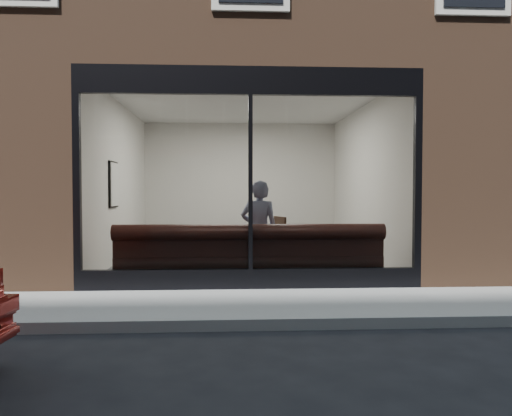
{
  "coord_description": "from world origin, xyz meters",
  "views": [
    {
      "loc": [
        -0.31,
        -5.12,
        1.43
      ],
      "look_at": [
        0.1,
        2.4,
        1.17
      ],
      "focal_mm": 35.0,
      "sensor_mm": 36.0,
      "label": 1
    }
  ],
  "objects": [
    {
      "name": "person",
      "position": [
        0.17,
        2.69,
        0.79
      ],
      "size": [
        0.61,
        0.43,
        1.59
      ],
      "primitive_type": "imported",
      "rotation": [
        0.0,
        0.0,
        3.05
      ],
      "color": "#8993B9",
      "rests_on": "cafe_floor"
    },
    {
      "name": "host_building_pier_right",
      "position": [
        3.75,
        8.0,
        1.6
      ],
      "size": [
        2.5,
        12.0,
        3.2
      ],
      "primitive_type": "cube",
      "color": "brown",
      "rests_on": "ground"
    },
    {
      "name": "storefront_mullion",
      "position": [
        0.0,
        2.05,
        1.55
      ],
      "size": [
        0.06,
        0.1,
        2.5
      ],
      "primitive_type": "cube",
      "color": "black",
      "rests_on": "storefront_kick"
    },
    {
      "name": "cafe_table_left",
      "position": [
        -0.56,
        3.0,
        0.74
      ],
      "size": [
        0.75,
        0.75,
        0.04
      ],
      "primitive_type": "cube",
      "rotation": [
        0.0,
        0.0,
        -0.2
      ],
      "color": "black",
      "rests_on": "cafe_floor"
    },
    {
      "name": "wall_poster",
      "position": [
        -2.45,
        4.35,
        1.55
      ],
      "size": [
        0.02,
        0.6,
        0.8
      ],
      "primitive_type": "cube",
      "color": "white",
      "rests_on": "cafe_wall_left"
    },
    {
      "name": "banquette",
      "position": [
        0.0,
        2.45,
        0.23
      ],
      "size": [
        4.0,
        0.55,
        0.45
      ],
      "primitive_type": "cube",
      "color": "#3D1B16",
      "rests_on": "cafe_floor"
    },
    {
      "name": "kerb_near",
      "position": [
        0.0,
        -0.05,
        0.06
      ],
      "size": [
        40.0,
        0.1,
        0.12
      ],
      "primitive_type": "cube",
      "color": "gray",
      "rests_on": "ground"
    },
    {
      "name": "host_building_backfill",
      "position": [
        0.0,
        11.0,
        1.6
      ],
      "size": [
        5.0,
        6.0,
        3.2
      ],
      "primitive_type": "cube",
      "color": "brown",
      "rests_on": "ground"
    },
    {
      "name": "cafe_wall_right",
      "position": [
        2.49,
        5.0,
        1.6
      ],
      "size": [
        0.0,
        6.0,
        6.0
      ],
      "primitive_type": "plane",
      "rotation": [
        1.57,
        0.0,
        -1.57
      ],
      "color": "silver",
      "rests_on": "ground"
    },
    {
      "name": "storefront_glass",
      "position": [
        0.0,
        2.02,
        1.55
      ],
      "size": [
        4.8,
        0.0,
        4.8
      ],
      "primitive_type": "plane",
      "rotation": [
        1.57,
        0.0,
        0.0
      ],
      "color": "white",
      "rests_on": "storefront_kick"
    },
    {
      "name": "storefront_header",
      "position": [
        0.0,
        2.05,
        3.0
      ],
      "size": [
        5.0,
        0.1,
        0.4
      ],
      "primitive_type": "cube",
      "color": "black",
      "rests_on": "host_building_upper"
    },
    {
      "name": "cafe_wall_back",
      "position": [
        0.0,
        7.99,
        1.6
      ],
      "size": [
        5.0,
        0.0,
        5.0
      ],
      "primitive_type": "plane",
      "rotation": [
        1.57,
        0.0,
        0.0
      ],
      "color": "silver",
      "rests_on": "ground"
    },
    {
      "name": "cafe_table_right",
      "position": [
        1.09,
        3.23,
        0.74
      ],
      "size": [
        0.74,
        0.74,
        0.04
      ],
      "primitive_type": "cube",
      "rotation": [
        0.0,
        0.0,
        0.09
      ],
      "color": "black",
      "rests_on": "cafe_floor"
    },
    {
      "name": "host_building_pier_left",
      "position": [
        -3.75,
        8.0,
        1.6
      ],
      "size": [
        2.5,
        12.0,
        3.2
      ],
      "primitive_type": "cube",
      "color": "brown",
      "rests_on": "ground"
    },
    {
      "name": "cafe_floor",
      "position": [
        0.0,
        5.0,
        0.02
      ],
      "size": [
        6.0,
        6.0,
        0.0
      ],
      "primitive_type": "plane",
      "color": "#2D2D30",
      "rests_on": "ground"
    },
    {
      "name": "cafe_chair_right",
      "position": [
        0.46,
        4.0,
        0.24
      ],
      "size": [
        0.56,
        0.56,
        0.04
      ],
      "primitive_type": "cube",
      "rotation": [
        0.0,
        0.0,
        3.5
      ],
      "color": "black",
      "rests_on": "cafe_floor"
    },
    {
      "name": "storefront_kick",
      "position": [
        0.0,
        2.05,
        0.15
      ],
      "size": [
        5.0,
        0.1,
        0.3
      ],
      "primitive_type": "cube",
      "color": "black",
      "rests_on": "ground"
    },
    {
      "name": "cafe_wall_left",
      "position": [
        -2.49,
        5.0,
        1.6
      ],
      "size": [
        0.0,
        6.0,
        6.0
      ],
      "primitive_type": "plane",
      "rotation": [
        1.57,
        0.0,
        1.57
      ],
      "color": "silver",
      "rests_on": "ground"
    },
    {
      "name": "ground",
      "position": [
        0.0,
        0.0,
        0.0
      ],
      "size": [
        120.0,
        120.0,
        0.0
      ],
      "primitive_type": "plane",
      "color": "black",
      "rests_on": "ground"
    },
    {
      "name": "sidewalk_near",
      "position": [
        0.0,
        1.0,
        0.01
      ],
      "size": [
        40.0,
        2.0,
        0.01
      ],
      "primitive_type": "cube",
      "color": "gray",
      "rests_on": "ground"
    },
    {
      "name": "cafe_ceiling",
      "position": [
        0.0,
        5.0,
        3.19
      ],
      "size": [
        6.0,
        6.0,
        0.0
      ],
      "primitive_type": "plane",
      "rotation": [
        3.14,
        0.0,
        0.0
      ],
      "color": "white",
      "rests_on": "host_building_upper"
    }
  ]
}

